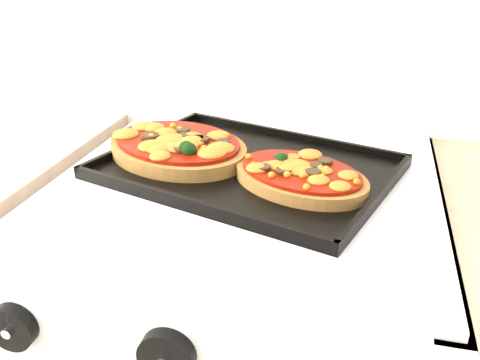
% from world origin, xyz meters
% --- Properties ---
extents(control_panel, '(0.60, 0.02, 0.09)m').
position_xyz_m(control_panel, '(0.04, 1.39, 0.85)').
color(control_panel, white).
rests_on(control_panel, stove).
extents(knob_left, '(0.06, 0.02, 0.06)m').
position_xyz_m(knob_left, '(-0.15, 1.37, 0.85)').
color(knob_left, black).
rests_on(knob_left, control_panel).
extents(knob_center, '(0.06, 0.02, 0.06)m').
position_xyz_m(knob_center, '(0.03, 1.37, 0.85)').
color(knob_center, black).
rests_on(knob_center, control_panel).
extents(baking_tray, '(0.51, 0.44, 0.02)m').
position_xyz_m(baking_tray, '(0.04, 1.73, 0.92)').
color(baking_tray, black).
rests_on(baking_tray, stove).
extents(pizza_left, '(0.32, 0.29, 0.04)m').
position_xyz_m(pizza_left, '(-0.09, 1.75, 0.94)').
color(pizza_left, olive).
rests_on(pizza_left, baking_tray).
extents(pizza_right, '(0.26, 0.23, 0.03)m').
position_xyz_m(pizza_right, '(0.13, 1.69, 0.94)').
color(pizza_right, olive).
rests_on(pizza_right, baking_tray).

